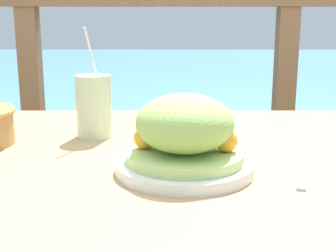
% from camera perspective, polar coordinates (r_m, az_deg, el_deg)
% --- Properties ---
extents(patio_table, '(1.16, 0.85, 0.75)m').
position_cam_1_polar(patio_table, '(0.98, -2.31, -8.72)').
color(patio_table, tan).
rests_on(patio_table, ground_plane).
extents(railing_fence, '(2.80, 0.08, 1.14)m').
position_cam_1_polar(railing_fence, '(1.68, -1.43, 6.06)').
color(railing_fence, brown).
rests_on(railing_fence, ground_plane).
extents(sea_backdrop, '(12.00, 4.00, 0.57)m').
position_cam_1_polar(sea_backdrop, '(4.23, -0.69, 3.45)').
color(sea_backdrop, teal).
rests_on(sea_backdrop, ground_plane).
extents(salad_plate, '(0.25, 0.25, 0.14)m').
position_cam_1_polar(salad_plate, '(0.82, 1.85, -1.58)').
color(salad_plate, silver).
rests_on(salad_plate, patio_table).
extents(drink_glass, '(0.08, 0.08, 0.25)m').
position_cam_1_polar(drink_glass, '(1.07, -9.20, 2.41)').
color(drink_glass, beige).
rests_on(drink_glass, patio_table).
extents(knife, '(0.05, 0.18, 0.00)m').
position_cam_1_polar(knife, '(0.86, 15.12, -5.35)').
color(knife, silver).
rests_on(knife, patio_table).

